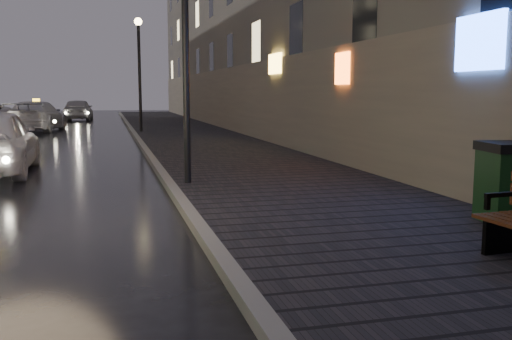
% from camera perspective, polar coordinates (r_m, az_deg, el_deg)
% --- Properties ---
extents(ground, '(120.00, 120.00, 0.00)m').
position_cam_1_polar(ground, '(5.96, -16.73, -12.21)').
color(ground, black).
rests_on(ground, ground).
extents(sidewalk, '(4.60, 58.00, 0.15)m').
position_cam_1_polar(sidewalk, '(26.92, -6.91, 3.63)').
color(sidewalk, black).
rests_on(sidewalk, ground).
extents(curb, '(0.20, 58.00, 0.15)m').
position_cam_1_polar(curb, '(26.71, -12.03, 3.48)').
color(curb, slate).
rests_on(curb, ground).
extents(building_near, '(1.80, 50.00, 13.00)m').
position_cam_1_polar(building_near, '(31.68, -2.17, 15.95)').
color(building_near, '#605B54').
rests_on(building_near, ground).
extents(lamp_near, '(0.36, 0.36, 5.28)m').
position_cam_1_polar(lamp_near, '(11.81, -7.10, 14.96)').
color(lamp_near, black).
rests_on(lamp_near, sidewalk).
extents(lamp_far, '(0.36, 0.36, 5.28)m').
position_cam_1_polar(lamp_far, '(27.69, -11.60, 10.71)').
color(lamp_far, black).
rests_on(lamp_far, sidewalk).
extents(trash_bin, '(0.85, 0.85, 1.15)m').
position_cam_1_polar(trash_bin, '(8.90, 23.98, -1.09)').
color(trash_bin, black).
rests_on(trash_bin, sidewalk).
extents(taxi_mid, '(2.85, 5.54, 1.54)m').
position_cam_1_polar(taxi_mid, '(31.65, -21.06, 5.04)').
color(taxi_mid, silver).
rests_on(taxi_mid, ground).
extents(car_far, '(2.04, 4.58, 1.53)m').
position_cam_1_polar(car_far, '(42.51, -17.35, 5.78)').
color(car_far, '#9F9EA6').
rests_on(car_far, ground).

